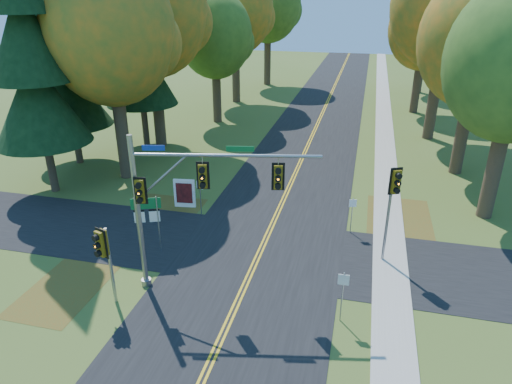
% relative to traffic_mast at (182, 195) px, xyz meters
% --- Properties ---
extents(ground, '(160.00, 160.00, 0.00)m').
position_rel_traffic_mast_xyz_m(ground, '(2.38, 1.67, -4.39)').
color(ground, '#465C20').
rests_on(ground, ground).
extents(road_main, '(8.00, 160.00, 0.02)m').
position_rel_traffic_mast_xyz_m(road_main, '(2.38, 1.67, -4.38)').
color(road_main, black).
rests_on(road_main, ground).
extents(road_cross, '(60.00, 6.00, 0.02)m').
position_rel_traffic_mast_xyz_m(road_cross, '(2.38, 3.67, -4.38)').
color(road_cross, black).
rests_on(road_cross, ground).
extents(centerline_left, '(0.10, 160.00, 0.01)m').
position_rel_traffic_mast_xyz_m(centerline_left, '(2.28, 1.67, -4.36)').
color(centerline_left, gold).
rests_on(centerline_left, road_main).
extents(centerline_right, '(0.10, 160.00, 0.01)m').
position_rel_traffic_mast_xyz_m(centerline_right, '(2.48, 1.67, -4.36)').
color(centerline_right, gold).
rests_on(centerline_right, road_main).
extents(sidewalk_east, '(1.60, 160.00, 0.06)m').
position_rel_traffic_mast_xyz_m(sidewalk_east, '(8.58, 1.67, -4.36)').
color(sidewalk_east, '#9E998E').
rests_on(sidewalk_east, ground).
extents(leaf_patch_w_near, '(4.00, 6.00, 0.00)m').
position_rel_traffic_mast_xyz_m(leaf_patch_w_near, '(-4.12, 5.67, -4.38)').
color(leaf_patch_w_near, brown).
rests_on(leaf_patch_w_near, ground).
extents(leaf_patch_e, '(3.50, 8.00, 0.00)m').
position_rel_traffic_mast_xyz_m(leaf_patch_e, '(9.18, 7.67, -4.38)').
color(leaf_patch_e, brown).
rests_on(leaf_patch_e, ground).
extents(leaf_patch_w_far, '(3.00, 5.00, 0.00)m').
position_rel_traffic_mast_xyz_m(leaf_patch_w_far, '(-5.12, -1.33, -4.38)').
color(leaf_patch_w_far, brown).
rests_on(leaf_patch_w_far, ground).
extents(tree_w_a, '(8.00, 8.00, 14.15)m').
position_rel_traffic_mast_xyz_m(tree_w_a, '(-8.75, 11.05, 5.10)').
color(tree_w_a, '#38281C').
rests_on(tree_w_a, ground).
extents(tree_w_b, '(8.60, 8.60, 15.38)m').
position_rel_traffic_mast_xyz_m(tree_w_b, '(-9.34, 17.95, 5.98)').
color(tree_w_b, '#38281C').
rests_on(tree_w_b, ground).
extents(tree_e_b, '(7.60, 7.60, 13.33)m').
position_rel_traffic_mast_xyz_m(tree_e_b, '(13.35, 17.24, 4.51)').
color(tree_e_b, '#38281C').
rests_on(tree_e_b, ground).
extents(tree_w_c, '(6.80, 6.80, 11.91)m').
position_rel_traffic_mast_xyz_m(tree_w_c, '(-7.16, 26.13, 3.56)').
color(tree_w_c, '#38281C').
rests_on(tree_w_c, ground).
extents(tree_e_c, '(8.80, 8.80, 15.79)m').
position_rel_traffic_mast_xyz_m(tree_e_c, '(12.26, 25.36, 6.27)').
color(tree_e_c, '#38281C').
rests_on(tree_e_c, ground).
extents(tree_w_d, '(8.20, 8.20, 14.56)m').
position_rel_traffic_mast_xyz_m(tree_w_d, '(-7.75, 34.85, 5.39)').
color(tree_w_d, '#38281C').
rests_on(tree_w_d, ground).
extents(tree_e_d, '(7.00, 7.00, 12.32)m').
position_rel_traffic_mast_xyz_m(tree_e_d, '(11.64, 34.54, 3.85)').
color(tree_e_d, '#38281C').
rests_on(tree_e_d, ground).
extents(tree_w_e, '(8.40, 8.40, 14.97)m').
position_rel_traffic_mast_xyz_m(tree_w_e, '(-6.55, 45.75, 5.69)').
color(tree_w_e, '#38281C').
rests_on(tree_w_e, ground).
extents(tree_e_e, '(7.80, 7.80, 13.74)m').
position_rel_traffic_mast_xyz_m(tree_e_e, '(12.85, 45.24, 4.80)').
color(tree_e_e, '#38281C').
rests_on(tree_e_e, ground).
extents(pine_a, '(5.60, 5.60, 19.48)m').
position_rel_traffic_mast_xyz_m(pine_a, '(-12.12, 7.67, 4.79)').
color(pine_a, '#38281C').
rests_on(pine_a, ground).
extents(pine_b, '(5.60, 5.60, 17.31)m').
position_rel_traffic_mast_xyz_m(pine_b, '(-13.62, 12.67, 3.77)').
color(pine_b, '#38281C').
rests_on(pine_b, ground).
extents(pine_c, '(5.60, 5.60, 20.56)m').
position_rel_traffic_mast_xyz_m(pine_c, '(-10.62, 17.67, 5.30)').
color(pine_c, '#38281C').
rests_on(pine_c, ground).
extents(traffic_mast, '(7.39, 1.97, 6.82)m').
position_rel_traffic_mast_xyz_m(traffic_mast, '(0.00, 0.00, 0.00)').
color(traffic_mast, gray).
rests_on(traffic_mast, ground).
extents(east_signal_pole, '(0.52, 0.63, 4.82)m').
position_rel_traffic_mast_xyz_m(east_signal_pole, '(8.30, 4.01, -0.74)').
color(east_signal_pole, gray).
rests_on(east_signal_pole, ground).
extents(ped_signal_pole, '(0.54, 0.64, 3.53)m').
position_rel_traffic_mast_xyz_m(ped_signal_pole, '(-2.62, -1.89, -1.77)').
color(ped_signal_pole, '#9B9FA3').
rests_on(ped_signal_pole, ground).
extents(route_sign_cluster, '(1.32, 0.56, 3.01)m').
position_rel_traffic_mast_xyz_m(route_sign_cluster, '(-2.83, 2.19, -2.27)').
color(route_sign_cluster, gray).
rests_on(route_sign_cluster, ground).
extents(info_kiosk, '(1.26, 0.33, 1.73)m').
position_rel_traffic_mast_xyz_m(info_kiosk, '(-3.12, 7.43, -3.53)').
color(info_kiosk, white).
rests_on(info_kiosk, ground).
extents(reg_sign_e_north, '(0.38, 0.12, 2.01)m').
position_rel_traffic_mast_xyz_m(reg_sign_e_north, '(6.58, 6.55, -3.01)').
color(reg_sign_e_north, gray).
rests_on(reg_sign_e_north, ground).
extents(reg_sign_e_south, '(0.42, 0.06, 2.21)m').
position_rel_traffic_mast_xyz_m(reg_sign_e_south, '(6.58, -0.69, -2.87)').
color(reg_sign_e_south, gray).
rests_on(reg_sign_e_south, ground).
extents(reg_sign_w, '(0.40, 0.15, 2.15)m').
position_rel_traffic_mast_xyz_m(reg_sign_w, '(-1.83, 6.62, -2.92)').
color(reg_sign_w, gray).
rests_on(reg_sign_w, ground).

